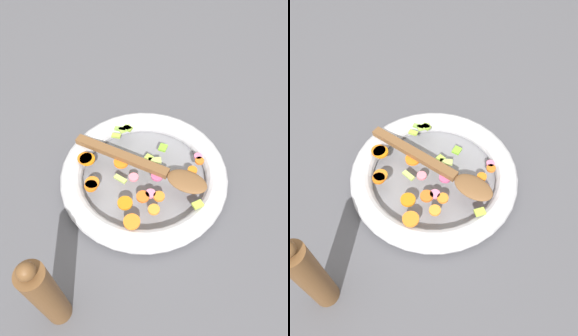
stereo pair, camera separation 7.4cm
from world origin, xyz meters
The scene contains 5 objects.
ground_plane centered at (0.00, 0.00, 0.00)m, with size 4.00×4.00×0.00m, color #4C4C51.
skillet centered at (0.00, 0.00, 0.02)m, with size 0.39×0.39×0.05m.
chopped_vegetables centered at (0.02, 0.02, 0.05)m, with size 0.30×0.28×0.01m.
wooden_spoon centered at (-0.02, 0.01, 0.06)m, with size 0.32×0.14×0.01m.
pepper_mill centered at (0.11, 0.31, 0.11)m, with size 0.04×0.04×0.23m.
Camera 2 is at (-0.13, 0.42, 0.64)m, focal length 35.00 mm.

